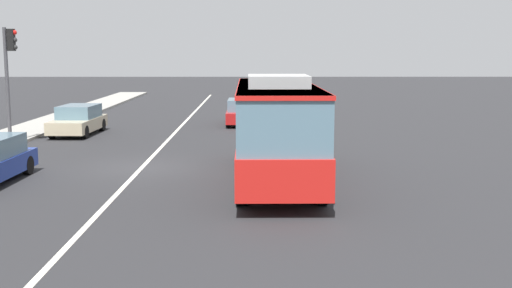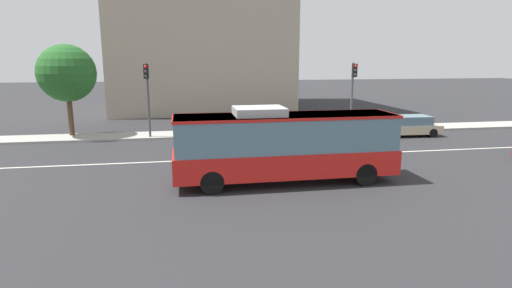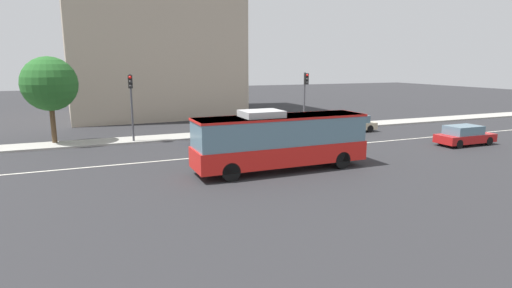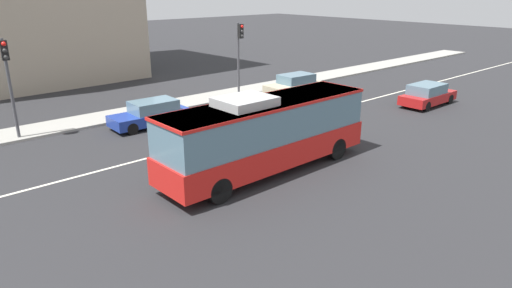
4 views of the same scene
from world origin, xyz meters
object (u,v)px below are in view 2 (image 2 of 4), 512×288
Objects in this scene: transit_bus at (285,143)px; street_tree_kerbside_left at (67,73)px; traffic_light_mid_block at (353,85)px; sedan_blue at (246,132)px; traffic_light_near_corner at (147,88)px; sedan_beige at (409,126)px.

street_tree_kerbside_left reaches higher than transit_bus.
street_tree_kerbside_left is at bearing 132.64° from transit_bus.
transit_bus is 14.09m from traffic_light_mid_block.
transit_bus reaches higher than sedan_blue.
traffic_light_near_corner is 0.80× the size of street_tree_kerbside_left.
transit_bus reaches higher than sedan_beige.
traffic_light_near_corner is at bearing -3.65° from sedan_beige.
sedan_beige is (11.58, 9.54, -1.09)m from transit_bus.
traffic_light_mid_block is (-3.61, 1.94, 2.84)m from sedan_beige.
sedan_beige is (11.96, 0.27, 0.00)m from sedan_blue.
sedan_beige is at bearing -8.73° from street_tree_kerbside_left.
sedan_blue is at bearing -18.19° from street_tree_kerbside_left.
street_tree_kerbside_left is at bearing -6.31° from sedan_beige.
traffic_light_near_corner is at bearing 120.28° from transit_bus.
traffic_light_near_corner is 5.87m from street_tree_kerbside_left.
street_tree_kerbside_left is at bearing -101.77° from traffic_light_near_corner.
sedan_blue is 11.96m from sedan_beige.
sedan_blue is at bearing -76.59° from traffic_light_mid_block.
street_tree_kerbside_left reaches higher than sedan_blue.
sedan_blue and sedan_beige have the same top height.
traffic_light_mid_block reaches higher than sedan_blue.
traffic_light_near_corner is 14.81m from traffic_light_mid_block.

